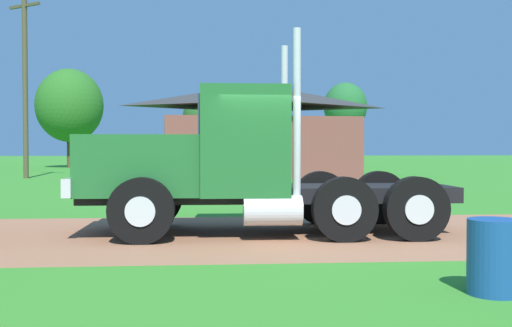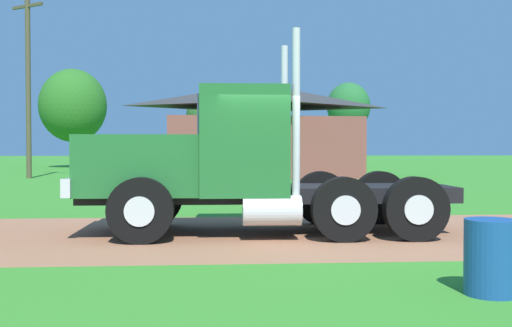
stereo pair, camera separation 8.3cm
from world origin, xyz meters
name	(u,v)px [view 1 (the left image)]	position (x,y,z in m)	size (l,w,h in m)	color
ground_plane	(286,234)	(0.00, 0.00, 0.00)	(200.00, 200.00, 0.00)	#388829
dirt_track	(286,234)	(0.00, 0.00, 0.00)	(120.00, 5.72, 0.01)	#A26B4B
truck_foreground_white	(226,166)	(-1.11, 0.22, 1.27)	(7.04, 2.79, 3.67)	black
steel_barrel	(494,257)	(1.67, -4.81, 0.41)	(0.58, 0.58, 0.83)	#19478C
shed_building	(256,132)	(1.24, 22.24, 2.45)	(10.92, 7.82, 5.05)	brown
utility_pole_near	(25,81)	(-10.71, 21.12, 4.97)	(1.88, 1.38, 9.41)	#4D462F
tree_left	(70,106)	(-12.02, 37.38, 4.80)	(5.14, 5.14, 7.64)	#513823
tree_mid	(203,116)	(-1.76, 42.48, 4.31)	(3.48, 3.48, 6.26)	#513823
tree_right	(345,107)	(10.20, 39.95, 4.98)	(3.65, 3.65, 7.02)	#513823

